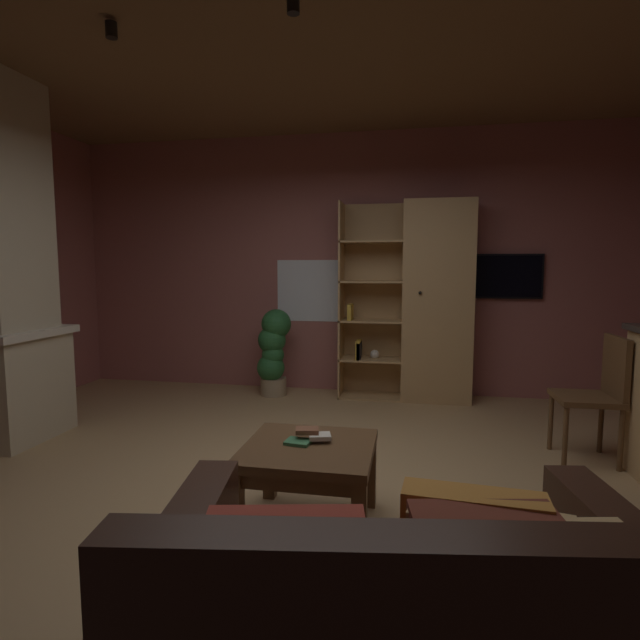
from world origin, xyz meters
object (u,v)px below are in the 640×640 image
(wall_mounted_tv, at_px, (501,276))
(coffee_table, at_px, (309,461))
(dining_chair, at_px, (598,390))
(table_book_0, at_px, (298,442))
(potted_floor_plant, at_px, (273,350))
(table_book_1, at_px, (320,436))
(table_book_2, at_px, (307,431))
(bookshelf_cabinet, at_px, (428,303))

(wall_mounted_tv, bearing_deg, coffee_table, -115.77)
(dining_chair, xyz_separation_m, wall_mounted_tv, (-0.41, 1.71, 0.79))
(table_book_0, height_order, potted_floor_plant, potted_floor_plant)
(table_book_0, bearing_deg, dining_chair, 33.60)
(coffee_table, height_order, wall_mounted_tv, wall_mounted_tv)
(table_book_1, relative_size, potted_floor_plant, 0.12)
(potted_floor_plant, bearing_deg, coffee_table, -70.17)
(dining_chair, height_order, potted_floor_plant, potted_floor_plant)
(dining_chair, bearing_deg, wall_mounted_tv, 103.61)
(table_book_1, relative_size, table_book_2, 0.93)
(coffee_table, height_order, dining_chair, dining_chair)
(coffee_table, relative_size, wall_mounted_tv, 0.83)
(table_book_2, bearing_deg, dining_chair, 32.84)
(bookshelf_cabinet, bearing_deg, wall_mounted_tv, 15.59)
(bookshelf_cabinet, relative_size, wall_mounted_tv, 2.50)
(coffee_table, xyz_separation_m, wall_mounted_tv, (1.45, 3.01, 0.94))
(table_book_2, relative_size, wall_mounted_tv, 0.15)
(coffee_table, xyz_separation_m, dining_chair, (1.87, 1.30, 0.16))
(bookshelf_cabinet, xyz_separation_m, dining_chair, (1.17, -1.50, -0.51))
(table_book_2, distance_m, potted_floor_plant, 2.75)
(table_book_2, xyz_separation_m, wall_mounted_tv, (1.48, 2.94, 0.80))
(table_book_0, xyz_separation_m, potted_floor_plant, (-0.90, 2.64, 0.04))
(table_book_1, bearing_deg, wall_mounted_tv, 64.50)
(coffee_table, height_order, table_book_2, table_book_2)
(bookshelf_cabinet, bearing_deg, dining_chair, -52.15)
(dining_chair, height_order, wall_mounted_tv, wall_mounted_tv)
(table_book_2, bearing_deg, wall_mounted_tv, 63.28)
(wall_mounted_tv, bearing_deg, potted_floor_plant, -171.72)
(coffee_table, height_order, potted_floor_plant, potted_floor_plant)
(table_book_2, distance_m, dining_chair, 2.25)
(coffee_table, xyz_separation_m, table_book_1, (0.05, 0.07, 0.12))
(bookshelf_cabinet, xyz_separation_m, coffee_table, (-0.70, -2.80, -0.67))
(table_book_0, relative_size, table_book_2, 1.07)
(coffee_table, distance_m, wall_mounted_tv, 3.47)
(table_book_0, bearing_deg, table_book_1, 25.18)
(wall_mounted_tv, bearing_deg, dining_chair, -76.39)
(bookshelf_cabinet, relative_size, table_book_2, 16.64)
(wall_mounted_tv, bearing_deg, table_book_2, -116.72)
(potted_floor_plant, distance_m, wall_mounted_tv, 2.57)
(table_book_2, bearing_deg, table_book_0, -121.49)
(bookshelf_cabinet, distance_m, wall_mounted_tv, 0.83)
(bookshelf_cabinet, distance_m, coffee_table, 2.96)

